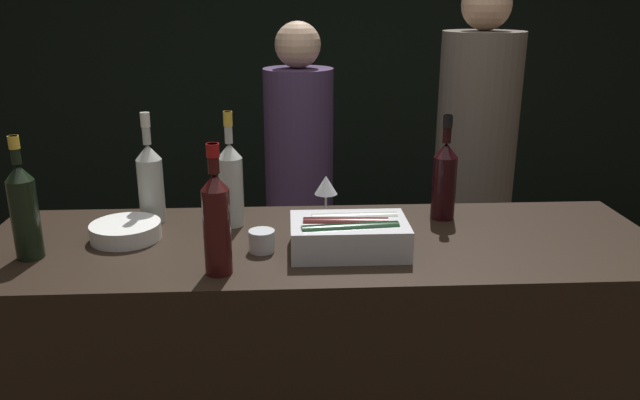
{
  "coord_description": "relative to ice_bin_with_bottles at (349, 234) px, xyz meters",
  "views": [
    {
      "loc": [
        -0.1,
        -1.45,
        1.78
      ],
      "look_at": [
        0.0,
        0.37,
        1.18
      ],
      "focal_mm": 35.0,
      "sensor_mm": 36.0,
      "label": 1
    }
  ],
  "objects": [
    {
      "name": "wine_glass",
      "position": [
        -0.05,
        0.33,
        0.05
      ],
      "size": [
        0.08,
        0.08,
        0.14
      ],
      "color": "silver",
      "rests_on": "bar_counter"
    },
    {
      "name": "red_wine_bottle_black_foil",
      "position": [
        0.34,
        0.28,
        0.09
      ],
      "size": [
        0.08,
        0.08,
        0.35
      ],
      "color": "black",
      "rests_on": "bar_counter"
    },
    {
      "name": "candle_votive",
      "position": [
        -0.26,
        0.01,
        -0.02
      ],
      "size": [
        0.08,
        0.08,
        0.06
      ],
      "color": "silver",
      "rests_on": "bar_counter"
    },
    {
      "name": "wall_back_chalkboard",
      "position": [
        -0.08,
        2.46,
        0.28
      ],
      "size": [
        6.4,
        0.06,
        2.8
      ],
      "color": "black",
      "rests_on": "ground_plane"
    },
    {
      "name": "bowl_white",
      "position": [
        -0.68,
        0.13,
        -0.03
      ],
      "size": [
        0.22,
        0.22,
        0.05
      ],
      "color": "white",
      "rests_on": "bar_counter"
    },
    {
      "name": "person_blond_tee",
      "position": [
        -0.12,
        1.21,
        -0.17
      ],
      "size": [
        0.33,
        0.33,
        1.68
      ],
      "rotation": [
        0.0,
        0.0,
        2.38
      ],
      "color": "black",
      "rests_on": "ground_plane"
    },
    {
      "name": "rose_wine_bottle",
      "position": [
        -0.36,
        0.25,
        0.09
      ],
      "size": [
        0.08,
        0.08,
        0.38
      ],
      "color": "#B2B7AD",
      "rests_on": "bar_counter"
    },
    {
      "name": "red_wine_bottle_tall",
      "position": [
        -0.37,
        -0.13,
        0.1
      ],
      "size": [
        0.07,
        0.07,
        0.36
      ],
      "color": "#380F0F",
      "rests_on": "bar_counter"
    },
    {
      "name": "white_wine_bottle",
      "position": [
        -0.63,
        0.3,
        0.09
      ],
      "size": [
        0.08,
        0.08,
        0.37
      ],
      "color": "#B2B7AD",
      "rests_on": "bar_counter"
    },
    {
      "name": "ice_bin_with_bottles",
      "position": [
        0.0,
        0.0,
        0.0
      ],
      "size": [
        0.34,
        0.22,
        0.1
      ],
      "color": "silver",
      "rests_on": "bar_counter"
    },
    {
      "name": "bar_counter",
      "position": [
        -0.08,
        0.09,
        -0.59
      ],
      "size": [
        2.1,
        0.67,
        1.06
      ],
      "color": "black",
      "rests_on": "ground_plane"
    },
    {
      "name": "person_in_hoodie",
      "position": [
        0.66,
        0.98,
        -0.08
      ],
      "size": [
        0.35,
        0.35,
        1.85
      ],
      "rotation": [
        0.0,
        0.0,
        -2.21
      ],
      "color": "black",
      "rests_on": "ground_plane"
    },
    {
      "name": "champagne_bottle",
      "position": [
        -0.92,
        0.0,
        0.09
      ],
      "size": [
        0.08,
        0.08,
        0.36
      ],
      "color": "black",
      "rests_on": "bar_counter"
    }
  ]
}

